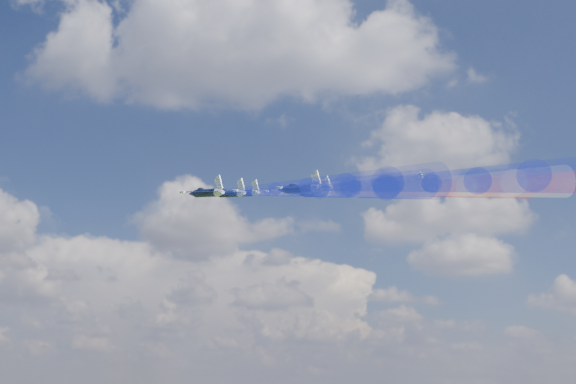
# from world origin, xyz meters

# --- Properties ---
(jet_lead) EXTENTS (17.14, 17.86, 8.32)m
(jet_lead) POSITION_xyz_m (-3.52, 26.92, 167.27)
(jet_lead) COLOR black
(trail_lead) EXTENTS (34.84, 41.75, 15.56)m
(trail_lead) POSITION_xyz_m (15.86, 3.47, 160.85)
(trail_lead) COLOR white
(jet_inner_left) EXTENTS (17.14, 17.86, 8.32)m
(jet_inner_left) POSITION_xyz_m (-4.36, 11.30, 162.72)
(jet_inner_left) COLOR black
(trail_inner_left) EXTENTS (34.84, 41.75, 15.56)m
(trail_inner_left) POSITION_xyz_m (15.01, -12.14, 156.29)
(trail_inner_left) COLOR #1928D6
(jet_inner_right) EXTENTS (17.14, 17.86, 8.32)m
(jet_inner_right) POSITION_xyz_m (12.83, 24.48, 166.09)
(jet_inner_right) COLOR black
(trail_inner_right) EXTENTS (34.84, 41.75, 15.56)m
(trail_inner_right) POSITION_xyz_m (32.20, 1.03, 159.66)
(trail_inner_right) COLOR red
(jet_outer_left) EXTENTS (17.14, 17.86, 8.32)m
(jet_outer_left) POSITION_xyz_m (-5.46, -7.04, 157.57)
(jet_outer_left) COLOR black
(trail_outer_left) EXTENTS (34.84, 41.75, 15.56)m
(trail_outer_left) POSITION_xyz_m (13.92, -30.49, 151.15)
(trail_outer_left) COLOR #1928D6
(jet_center_third) EXTENTS (17.14, 17.86, 8.32)m
(jet_center_third) POSITION_xyz_m (12.88, 6.79, 161.30)
(jet_center_third) COLOR black
(trail_center_third) EXTENTS (34.84, 41.75, 15.56)m
(trail_center_third) POSITION_xyz_m (32.25, -16.66, 154.87)
(trail_center_third) COLOR white
(jet_outer_right) EXTENTS (17.14, 17.86, 8.32)m
(jet_outer_right) POSITION_xyz_m (28.38, 20.75, 165.38)
(jet_outer_right) COLOR black
(trail_outer_right) EXTENTS (34.84, 41.75, 15.56)m
(trail_outer_right) POSITION_xyz_m (47.76, -2.70, 158.95)
(trail_outer_right) COLOR red
(jet_rear_left) EXTENTS (17.14, 17.86, 8.32)m
(jet_rear_left) POSITION_xyz_m (11.51, -8.97, 157.35)
(jet_rear_left) COLOR black
(trail_rear_left) EXTENTS (34.84, 41.75, 15.56)m
(trail_rear_left) POSITION_xyz_m (30.88, -32.42, 150.93)
(trail_rear_left) COLOR #1928D6
(jet_rear_right) EXTENTS (17.14, 17.86, 8.32)m
(jet_rear_right) POSITION_xyz_m (30.16, 3.13, 160.52)
(jet_rear_right) COLOR black
(trail_rear_right) EXTENTS (34.84, 41.75, 15.56)m
(trail_rear_right) POSITION_xyz_m (49.53, -20.32, 154.10)
(trail_rear_right) COLOR red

